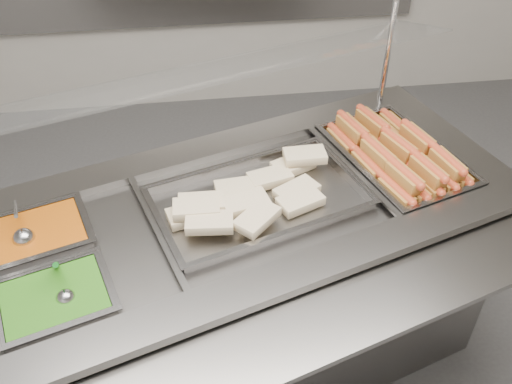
{
  "coord_description": "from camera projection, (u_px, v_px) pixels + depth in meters",
  "views": [
    {
      "loc": [
        -0.01,
        -1.15,
        2.14
      ],
      "look_at": [
        0.18,
        0.31,
        0.92
      ],
      "focal_mm": 40.0,
      "sensor_mm": 36.0,
      "label": 1
    }
  ],
  "objects": [
    {
      "name": "ladle",
      "position": [
        24.0,
        237.0,
        1.76
      ],
      "size": [
        0.09,
        0.19,
        0.14
      ],
      "color": "#A4A4A9",
      "rests_on": "pan_beans"
    },
    {
      "name": "sneeze_guard",
      "position": [
        212.0,
        75.0,
        1.82
      ],
      "size": [
        1.66,
        0.79,
        0.44
      ],
      "color": "silver",
      "rests_on": "steam_counter"
    },
    {
      "name": "tortilla_wraps",
      "position": [
        247.0,
        196.0,
        1.91
      ],
      "size": [
        0.58,
        0.46,
        0.07
      ],
      "color": "beige",
      "rests_on": "pan_wraps"
    },
    {
      "name": "pan_beans",
      "position": [
        40.0,
        241.0,
        1.82
      ],
      "size": [
        0.36,
        0.32,
        0.1
      ],
      "color": "gray",
      "rests_on": "steam_counter"
    },
    {
      "name": "pan_wraps",
      "position": [
        259.0,
        202.0,
        1.94
      ],
      "size": [
        0.77,
        0.59,
        0.07
      ],
      "color": "gray",
      "rests_on": "steam_counter"
    },
    {
      "name": "tray_rail",
      "position": [
        319.0,
        323.0,
        1.58
      ],
      "size": [
        1.79,
        0.89,
        0.05
      ],
      "color": "gray",
      "rests_on": "steam_counter"
    },
    {
      "name": "hotdogs_in_buns",
      "position": [
        397.0,
        154.0,
        2.1
      ],
      "size": [
        0.44,
        0.58,
        0.12
      ],
      "color": "brown",
      "rests_on": "pan_hotdogs"
    },
    {
      "name": "serving_spoon",
      "position": [
        64.0,
        292.0,
        1.59
      ],
      "size": [
        0.08,
        0.17,
        0.15
      ],
      "color": "#A4A4A9",
      "rests_on": "pan_peas"
    },
    {
      "name": "pan_hotdogs",
      "position": [
        394.0,
        163.0,
        2.14
      ],
      "size": [
        0.49,
        0.63,
        0.1
      ],
      "color": "gray",
      "rests_on": "steam_counter"
    },
    {
      "name": "steam_counter",
      "position": [
        244.0,
        290.0,
        2.19
      ],
      "size": [
        2.05,
        1.37,
        0.9
      ],
      "color": "slate",
      "rests_on": "ground"
    },
    {
      "name": "pan_peas",
      "position": [
        57.0,
        306.0,
        1.61
      ],
      "size": [
        0.36,
        0.32,
        0.1
      ],
      "color": "gray",
      "rests_on": "steam_counter"
    }
  ]
}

